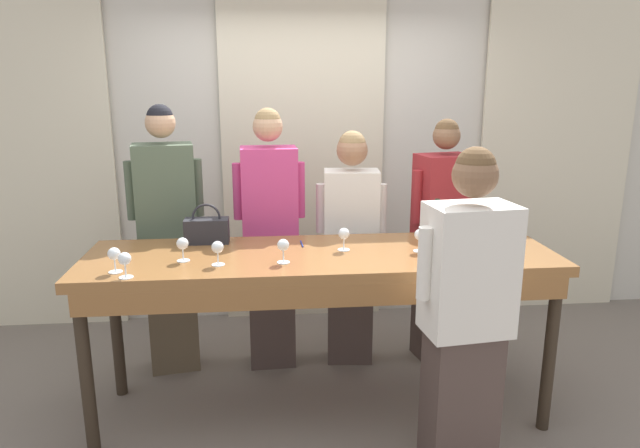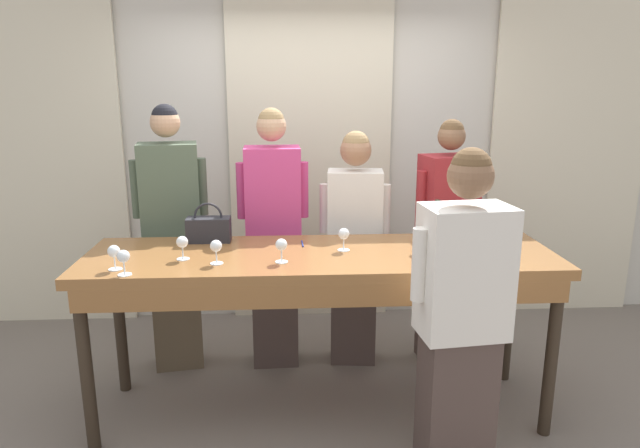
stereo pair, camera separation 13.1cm
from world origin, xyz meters
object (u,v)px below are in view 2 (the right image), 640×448
(wine_glass_back_right, at_px, (344,235))
(wine_glass_back_mid, at_px, (123,258))
(handbag, at_px, (209,229))
(wine_glass_front_mid, at_px, (420,237))
(guest_pink_top, at_px, (274,238))
(wine_glass_back_left, at_px, (114,253))
(guest_striped_shirt, at_px, (446,242))
(tasting_bar, at_px, (321,270))
(wine_bottle, at_px, (436,236))
(wine_glass_front_left, at_px, (182,243))
(wine_glass_center_mid, at_px, (438,222))
(guest_cream_sweater, at_px, (354,246))
(wine_glass_center_right, at_px, (473,250))
(wine_glass_front_right, at_px, (216,247))
(wine_glass_center_left, at_px, (281,246))
(guest_olive_jacket, at_px, (173,238))
(host_pouring, at_px, (461,321))

(wine_glass_back_right, bearing_deg, wine_glass_back_mid, -162.19)
(wine_glass_back_right, bearing_deg, handbag, 163.66)
(wine_glass_front_mid, height_order, guest_pink_top, guest_pink_top)
(wine_glass_back_left, relative_size, guest_striped_shirt, 0.08)
(tasting_bar, xyz_separation_m, wine_glass_back_right, (0.14, 0.06, 0.19))
(wine_bottle, xyz_separation_m, handbag, (-1.31, 0.37, -0.03))
(wine_glass_back_mid, distance_m, wine_glass_back_right, 1.21)
(wine_glass_front_left, height_order, guest_striped_shirt, guest_striped_shirt)
(wine_glass_front_left, distance_m, guest_striped_shirt, 1.84)
(wine_glass_center_mid, bearing_deg, guest_pink_top, 162.98)
(guest_pink_top, bearing_deg, guest_cream_sweater, 0.00)
(guest_pink_top, height_order, guest_striped_shirt, guest_pink_top)
(wine_glass_center_right, relative_size, guest_cream_sweater, 0.08)
(wine_glass_back_left, bearing_deg, wine_glass_center_right, -1.75)
(wine_glass_front_mid, bearing_deg, wine_glass_front_left, -177.68)
(guest_cream_sweater, bearing_deg, wine_glass_front_left, -144.91)
(handbag, height_order, wine_glass_front_mid, handbag)
(wine_glass_front_right, relative_size, wine_glass_center_left, 1.00)
(wine_glass_center_right, relative_size, wine_glass_back_left, 1.00)
(wine_glass_center_left, xyz_separation_m, guest_olive_jacket, (-0.75, 0.81, -0.17))
(wine_glass_front_right, height_order, host_pouring, host_pouring)
(wine_glass_back_left, bearing_deg, wine_glass_front_right, 7.69)
(wine_glass_center_mid, bearing_deg, wine_glass_back_left, -163.01)
(wine_glass_front_right, height_order, guest_olive_jacket, guest_olive_jacket)
(wine_glass_front_left, bearing_deg, guest_striped_shirt, 23.47)
(wine_glass_center_mid, bearing_deg, wine_glass_center_left, -153.59)
(host_pouring, bearing_deg, guest_olive_jacket, 141.10)
(wine_glass_front_mid, distance_m, wine_glass_back_right, 0.44)
(wine_glass_front_mid, xyz_separation_m, guest_olive_jacket, (-1.54, 0.67, -0.17))
(wine_bottle, relative_size, guest_olive_jacket, 0.18)
(wine_glass_front_right, bearing_deg, wine_glass_center_right, -5.35)
(wine_glass_center_right, height_order, host_pouring, host_pouring)
(wine_glass_center_right, relative_size, wine_glass_back_mid, 1.00)
(handbag, xyz_separation_m, guest_striped_shirt, (1.58, 0.37, -0.22))
(wine_glass_center_mid, relative_size, wine_glass_back_left, 1.00)
(wine_glass_back_left, bearing_deg, wine_glass_front_left, 26.13)
(handbag, height_order, guest_striped_shirt, guest_striped_shirt)
(wine_glass_center_mid, bearing_deg, wine_glass_front_mid, -119.00)
(wine_glass_center_right, bearing_deg, wine_glass_center_left, 172.45)
(wine_glass_back_mid, distance_m, guest_cream_sweater, 1.63)
(wine_glass_back_mid, bearing_deg, wine_glass_front_left, 44.91)
(wine_glass_back_left, distance_m, wine_glass_back_right, 1.26)
(wine_glass_front_left, xyz_separation_m, wine_glass_back_left, (-0.32, -0.16, 0.00))
(guest_olive_jacket, distance_m, host_pouring, 2.06)
(wine_glass_center_right, height_order, wine_glass_back_right, same)
(wine_glass_center_left, bearing_deg, tasting_bar, 32.60)
(wine_bottle, bearing_deg, handbag, 164.40)
(wine_glass_front_left, xyz_separation_m, wine_glass_back_right, (0.90, 0.12, 0.00))
(handbag, height_order, guest_pink_top, guest_pink_top)
(guest_olive_jacket, height_order, guest_striped_shirt, guest_olive_jacket)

